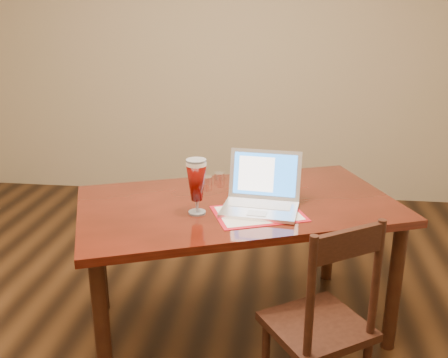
# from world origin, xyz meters

# --- Properties ---
(dining_table) EXTENTS (1.81, 1.42, 1.01)m
(dining_table) POSITION_xyz_m (0.41, 0.37, 0.66)
(dining_table) COLOR #4E130A
(dining_table) RESTS_ON ground
(dining_chair) EXTENTS (0.53, 0.52, 0.92)m
(dining_chair) POSITION_xyz_m (0.82, -0.17, 0.43)
(dining_chair) COLOR #32170E
(dining_chair) RESTS_ON ground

